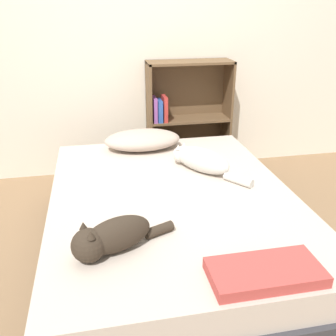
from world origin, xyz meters
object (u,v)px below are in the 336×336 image
at_px(cat_light, 201,160).
at_px(cat_dark, 110,238).
at_px(pillow, 142,140).
at_px(bookshelf, 185,117).
at_px(bed, 173,225).

height_order(cat_light, cat_dark, cat_dark).
relative_size(pillow, cat_light, 1.08).
xyz_separation_m(pillow, cat_dark, (-0.31, -1.24, 0.01)).
xyz_separation_m(pillow, bookshelf, (0.45, 0.50, 0.01)).
relative_size(bed, cat_dark, 3.94).
xyz_separation_m(bed, bookshelf, (0.37, 1.25, 0.30)).
height_order(bed, pillow, pillow).
xyz_separation_m(bed, cat_dark, (-0.38, -0.49, 0.29)).
xyz_separation_m(bed, pillow, (-0.08, 0.75, 0.29)).
distance_m(cat_light, cat_dark, 0.99).
height_order(pillow, cat_light, cat_light).
xyz_separation_m(cat_light, bookshelf, (0.13, 0.97, 0.00)).
relative_size(bed, bookshelf, 1.89).
distance_m(cat_light, bookshelf, 0.98).
xyz_separation_m(cat_light, cat_dark, (-0.63, -0.77, 0.00)).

